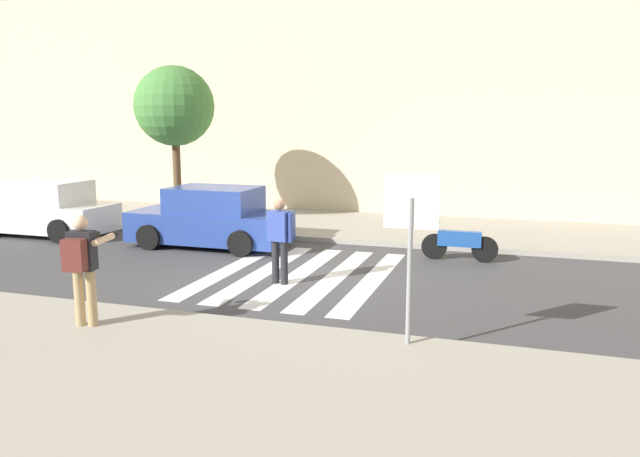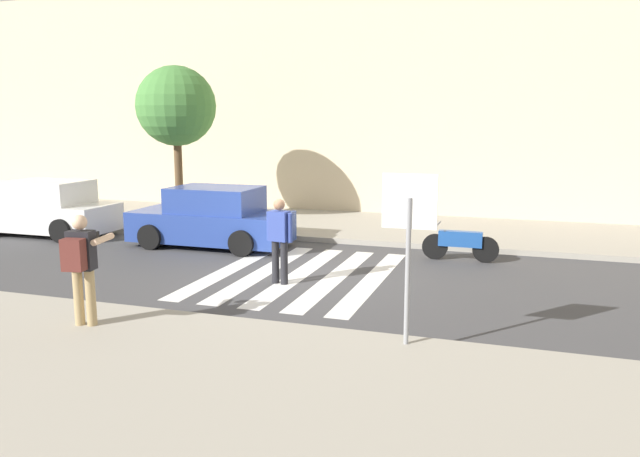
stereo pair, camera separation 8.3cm
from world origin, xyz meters
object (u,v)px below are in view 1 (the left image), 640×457
object	(u,v)px
pedestrian_crossing	(280,236)
parked_car_white	(44,210)
photographer_with_backpack	(82,261)
motorcycle	(459,243)
parked_car_blue	(211,219)
stop_sign	(411,221)
street_tree_west	(174,107)

from	to	relation	value
pedestrian_crossing	parked_car_white	distance (m)	8.83
photographer_with_backpack	motorcycle	distance (m)	8.55
pedestrian_crossing	photographer_with_backpack	bearing A→B (deg)	-115.28
pedestrian_crossing	parked_car_blue	world-z (taller)	pedestrian_crossing
stop_sign	motorcycle	bearing A→B (deg)	88.80
stop_sign	parked_car_blue	size ratio (longest dim) A/B	0.59
motorcycle	street_tree_west	bearing A→B (deg)	166.61
parked_car_blue	street_tree_west	distance (m)	4.40
street_tree_west	motorcycle	bearing A→B (deg)	-13.39
parked_car_white	motorcycle	xyz separation A→B (m)	(11.56, 0.30, -0.31)
photographer_with_backpack	pedestrian_crossing	size ratio (longest dim) A/B	1.00
pedestrian_crossing	street_tree_west	world-z (taller)	street_tree_west
pedestrian_crossing	parked_car_blue	bearing A→B (deg)	136.31
photographer_with_backpack	motorcycle	xyz separation A→B (m)	(4.97, 6.91, -0.75)
stop_sign	motorcycle	distance (m)	6.31
parked_car_blue	stop_sign	bearing A→B (deg)	-43.50
stop_sign	street_tree_west	bearing A→B (deg)	136.06
stop_sign	parked_car_white	size ratio (longest dim) A/B	0.59
pedestrian_crossing	parked_car_white	world-z (taller)	pedestrian_crossing
pedestrian_crossing	parked_car_white	size ratio (longest dim) A/B	0.42
motorcycle	photographer_with_backpack	bearing A→B (deg)	-125.76
pedestrian_crossing	parked_car_blue	distance (m)	4.22
photographer_with_backpack	street_tree_west	bearing A→B (deg)	112.14
stop_sign	parked_car_blue	xyz separation A→B (m)	(-6.14, 5.83, -1.17)
pedestrian_crossing	motorcycle	distance (m)	4.59
stop_sign	street_tree_west	xyz separation A→B (m)	(-8.49, 8.18, 1.72)
photographer_with_backpack	street_tree_west	xyz separation A→B (m)	(-3.65, 8.96, 2.45)
stop_sign	parked_car_white	distance (m)	12.89
parked_car_white	parked_car_blue	distance (m)	5.29
stop_sign	street_tree_west	world-z (taller)	street_tree_west
motorcycle	pedestrian_crossing	bearing A→B (deg)	-135.16
stop_sign	motorcycle	size ratio (longest dim) A/B	1.37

